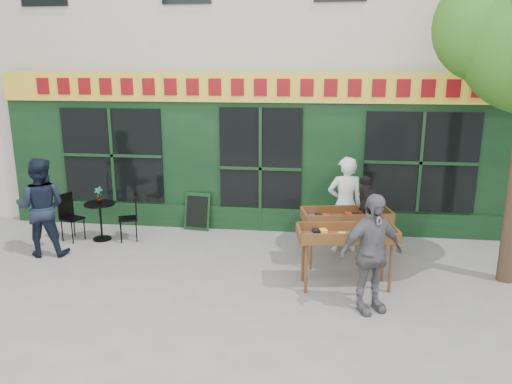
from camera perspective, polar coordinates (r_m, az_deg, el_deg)
ground at (r=8.56m, az=-1.40°, el=-9.30°), size 80.00×80.00×0.00m
building at (r=13.86m, az=2.51°, el=20.71°), size 14.00×7.26×10.00m
book_cart_center at (r=8.85m, az=10.26°, el=-3.07°), size 1.60×0.92×0.99m
dog at (r=8.70m, az=12.72°, el=-0.29°), size 0.46×0.66×0.60m
woman at (r=9.44m, az=10.12°, el=-1.41°), size 0.74×0.56×1.81m
book_cart_right at (r=7.92m, az=10.32°, el=-5.17°), size 1.57×0.83×0.99m
man_right at (r=7.22m, az=12.99°, el=-6.88°), size 1.09×0.86×1.73m
bistro_table at (r=10.45m, az=-17.37°, el=-2.39°), size 0.60×0.60×0.76m
bistro_chair_left at (r=10.66m, az=-20.61°, el=-2.25°), size 0.48×0.47×0.95m
bistro_chair_right at (r=10.27m, az=-13.97°, el=-2.36°), size 0.47×0.47×0.95m
potted_plant at (r=10.35m, az=-17.53°, el=-0.34°), size 0.19×0.14×0.33m
man_left at (r=9.91m, az=-23.36°, el=-1.60°), size 1.01×0.86×1.83m
chalkboard at (r=10.71m, az=-6.75°, el=-2.22°), size 0.58×0.26×0.79m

